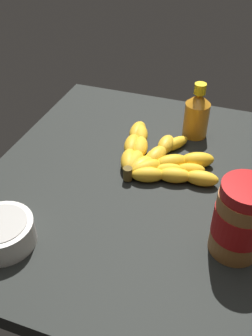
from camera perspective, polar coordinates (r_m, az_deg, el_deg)
name	(u,v)px	position (r cm, az deg, el deg)	size (l,w,h in cm)	color
ground_plane	(136,184)	(82.84, 1.54, -2.51)	(75.63, 64.45, 3.71)	black
banana_bunch	(154,157)	(84.99, 4.35, 1.69)	(21.74, 24.26, 3.72)	gold
peanut_butter_jar	(240,220)	(65.39, 17.04, -7.59)	(9.00, 9.00, 14.57)	#9E602D
honey_bottle	(197,114)	(93.95, 10.77, 8.14)	(6.12, 6.12, 14.01)	orange
small_bowl	(2,232)	(70.31, -18.35, -9.32)	(11.41, 11.41, 4.97)	silver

